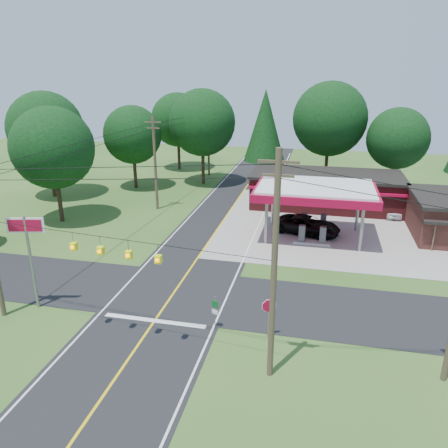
% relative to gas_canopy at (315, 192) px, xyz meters
% --- Properties ---
extents(ground, '(120.00, 120.00, 0.00)m').
position_rel_gas_canopy_xyz_m(ground, '(-9.00, -13.00, -4.27)').
color(ground, '#29531D').
rests_on(ground, ground).
extents(main_highway, '(8.00, 120.00, 0.02)m').
position_rel_gas_canopy_xyz_m(main_highway, '(-9.00, -13.00, -4.26)').
color(main_highway, black).
rests_on(main_highway, ground).
extents(cross_road, '(70.00, 7.00, 0.02)m').
position_rel_gas_canopy_xyz_m(cross_road, '(-9.00, -13.00, -4.25)').
color(cross_road, black).
rests_on(cross_road, ground).
extents(lane_center_yellow, '(0.15, 110.00, 0.00)m').
position_rel_gas_canopy_xyz_m(lane_center_yellow, '(-9.00, -13.00, -4.24)').
color(lane_center_yellow, yellow).
rests_on(lane_center_yellow, main_highway).
extents(gas_canopy, '(10.60, 7.40, 4.88)m').
position_rel_gas_canopy_xyz_m(gas_canopy, '(0.00, 0.00, 0.00)').
color(gas_canopy, gray).
rests_on(gas_canopy, ground).
extents(convenience_store, '(16.40, 7.55, 3.80)m').
position_rel_gas_canopy_xyz_m(convenience_store, '(1.00, 9.98, -2.35)').
color(convenience_store, '#5C1A1D').
rests_on(convenience_store, ground).
extents(utility_pole_near_right, '(1.80, 0.30, 11.50)m').
position_rel_gas_canopy_xyz_m(utility_pole_near_right, '(-1.50, -20.00, 1.69)').
color(utility_pole_near_right, '#473828').
rests_on(utility_pole_near_right, ground).
extents(utility_pole_far_left, '(1.80, 0.30, 10.00)m').
position_rel_gas_canopy_xyz_m(utility_pole_far_left, '(-17.00, 5.00, 0.93)').
color(utility_pole_far_left, '#473828').
rests_on(utility_pole_far_left, ground).
extents(utility_pole_north, '(0.30, 0.30, 9.50)m').
position_rel_gas_canopy_xyz_m(utility_pole_north, '(-15.50, 22.00, 0.48)').
color(utility_pole_north, '#473828').
rests_on(utility_pole_north, ground).
extents(overhead_beacons, '(17.04, 2.04, 1.03)m').
position_rel_gas_canopy_xyz_m(overhead_beacons, '(-10.00, -19.00, 1.95)').
color(overhead_beacons, black).
rests_on(overhead_beacons, ground).
extents(treeline_backdrop, '(70.27, 51.59, 13.30)m').
position_rel_gas_canopy_xyz_m(treeline_backdrop, '(-8.18, 11.01, 3.22)').
color(treeline_backdrop, '#332316').
rests_on(treeline_backdrop, ground).
extents(suv_car, '(7.50, 7.50, 1.66)m').
position_rel_gas_canopy_xyz_m(suv_car, '(-0.50, 0.73, -3.43)').
color(suv_car, black).
rests_on(suv_car, ground).
extents(sedan_car, '(3.89, 3.89, 1.32)m').
position_rel_gas_canopy_xyz_m(sedan_car, '(8.00, 8.00, -3.61)').
color(sedan_car, white).
rests_on(sedan_car, ground).
extents(big_stop_sign, '(2.27, 0.62, 6.24)m').
position_rel_gas_canopy_xyz_m(big_stop_sign, '(-17.00, -16.67, 0.31)').
color(big_stop_sign, gray).
rests_on(big_stop_sign, ground).
extents(octagonal_stop_sign, '(0.81, 0.35, 2.49)m').
position_rel_gas_canopy_xyz_m(octagonal_stop_sign, '(-2.00, -16.78, -2.41)').
color(octagonal_stop_sign, gray).
rests_on(octagonal_stop_sign, ground).
extents(route_sign_post, '(0.41, 0.20, 2.11)m').
position_rel_gas_canopy_xyz_m(route_sign_post, '(-5.20, -16.52, -3.01)').
color(route_sign_post, gray).
rests_on(route_sign_post, ground).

